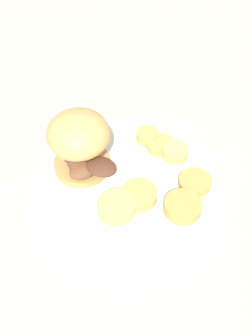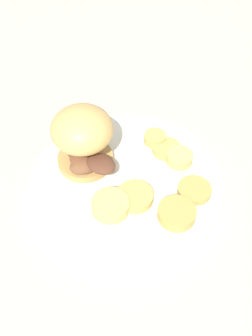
# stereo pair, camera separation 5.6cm
# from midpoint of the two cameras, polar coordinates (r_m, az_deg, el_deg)

# --- Properties ---
(ground_plane) EXTENTS (4.00, 4.00, 0.00)m
(ground_plane) POSITION_cam_midpoint_polar(r_m,az_deg,el_deg) (0.61, 2.64, -2.68)
(ground_plane) COLOR #B2A899
(dinner_plate) EXTENTS (0.29, 0.29, 0.02)m
(dinner_plate) POSITION_cam_midpoint_polar(r_m,az_deg,el_deg) (0.60, 2.67, -2.14)
(dinner_plate) COLOR white
(dinner_plate) RESTS_ON ground_plane
(sandwich) EXTENTS (0.11, 0.11, 0.10)m
(sandwich) POSITION_cam_midpoint_polar(r_m,az_deg,el_deg) (0.58, -3.44, 4.27)
(sandwich) COLOR tan
(sandwich) RESTS_ON dinner_plate
(potato_round_0) EXTENTS (0.05, 0.05, 0.01)m
(potato_round_0) POSITION_cam_midpoint_polar(r_m,az_deg,el_deg) (0.57, 4.15, -4.30)
(potato_round_0) COLOR tan
(potato_round_0) RESTS_ON dinner_plate
(potato_round_1) EXTENTS (0.05, 0.05, 0.02)m
(potato_round_1) POSITION_cam_midpoint_polar(r_m,az_deg,el_deg) (0.56, 0.33, -5.52)
(potato_round_1) COLOR #DBB766
(potato_round_1) RESTS_ON dinner_plate
(potato_round_2) EXTENTS (0.05, 0.05, 0.01)m
(potato_round_2) POSITION_cam_midpoint_polar(r_m,az_deg,el_deg) (0.64, 8.43, 2.66)
(potato_round_2) COLOR tan
(potato_round_2) RESTS_ON dinner_plate
(potato_round_3) EXTENTS (0.04, 0.04, 0.02)m
(potato_round_3) POSITION_cam_midpoint_polar(r_m,az_deg,el_deg) (0.62, 10.35, 1.35)
(potato_round_3) COLOR #DBB766
(potato_round_3) RESTS_ON dinner_plate
(potato_round_4) EXTENTS (0.05, 0.05, 0.01)m
(potato_round_4) POSITION_cam_midpoint_polar(r_m,az_deg,el_deg) (0.59, 12.62, -3.31)
(potato_round_4) COLOR tan
(potato_round_4) RESTS_ON dinner_plate
(potato_round_5) EXTENTS (0.04, 0.04, 0.01)m
(potato_round_5) POSITION_cam_midpoint_polar(r_m,az_deg,el_deg) (0.65, 6.71, 4.19)
(potato_round_5) COLOR tan
(potato_round_5) RESTS_ON dinner_plate
(potato_round_6) EXTENTS (0.05, 0.05, 0.02)m
(potato_round_6) POSITION_cam_midpoint_polar(r_m,az_deg,el_deg) (0.56, 10.27, -6.66)
(potato_round_6) COLOR tan
(potato_round_6) RESTS_ON dinner_plate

